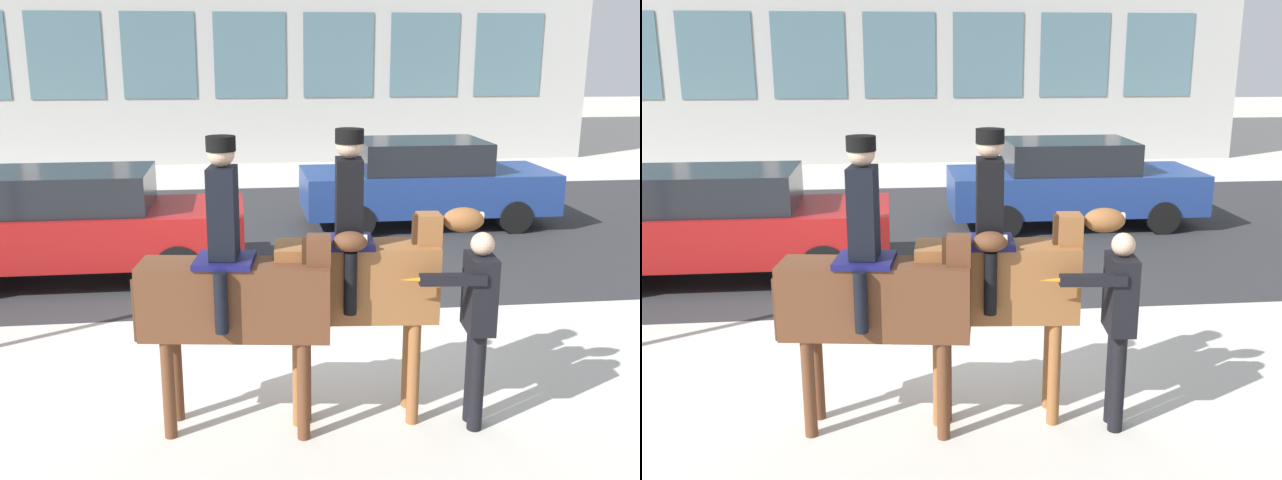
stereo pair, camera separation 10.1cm
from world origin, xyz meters
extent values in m
plane|color=beige|center=(0.00, 0.00, 0.00)|extent=(80.00, 80.00, 0.00)
cube|color=#2D2D30|center=(0.00, 4.75, 0.00)|extent=(20.03, 8.50, 0.01)
cube|color=slate|center=(-5.04, 12.83, 3.06)|extent=(2.01, 0.02, 2.34)
cube|color=slate|center=(-2.52, 12.83, 3.06)|extent=(2.01, 0.02, 2.34)
cube|color=slate|center=(0.00, 12.83, 3.06)|extent=(2.01, 0.02, 2.34)
cube|color=slate|center=(2.52, 12.83, 3.06)|extent=(2.01, 0.02, 2.34)
cube|color=slate|center=(5.04, 12.83, 3.06)|extent=(2.01, 0.02, 2.34)
cube|color=slate|center=(7.55, 12.83, 3.06)|extent=(2.01, 0.02, 2.34)
cube|color=#59331E|center=(-0.51, -2.23, 1.21)|extent=(1.64, 0.66, 0.64)
cylinder|color=#59331E|center=(0.08, -2.16, 0.44)|extent=(0.11, 0.11, 0.89)
cylinder|color=#59331E|center=(0.04, -2.46, 0.44)|extent=(0.11, 0.11, 0.89)
cylinder|color=#59331E|center=(-1.06, -2.00, 0.44)|extent=(0.11, 0.11, 0.89)
cylinder|color=#59331E|center=(-1.10, -2.30, 0.44)|extent=(0.11, 0.11, 0.89)
cube|color=#59331E|center=(0.18, -2.33, 1.53)|extent=(0.23, 0.27, 0.45)
cube|color=#382314|center=(0.06, -2.31, 1.55)|extent=(0.05, 0.08, 0.41)
ellipsoid|color=#59331E|center=(0.44, -2.36, 1.72)|extent=(0.31, 0.24, 0.17)
cube|color=silver|center=(0.52, -2.37, 1.74)|extent=(0.11, 0.06, 0.07)
cylinder|color=#382314|center=(-1.34, -2.11, 1.10)|extent=(0.09, 0.09, 0.55)
cube|color=#14144C|center=(-0.59, -2.22, 1.55)|extent=(0.54, 0.54, 0.05)
cube|color=black|center=(-0.59, -2.22, 1.95)|extent=(0.26, 0.35, 0.75)
sphere|color=#D1A889|center=(-0.59, -2.22, 2.44)|extent=(0.22, 0.22, 0.22)
cylinder|color=black|center=(-0.59, -2.22, 2.52)|extent=(0.24, 0.24, 0.12)
cylinder|color=black|center=(-0.55, -1.95, 1.27)|extent=(0.11, 0.11, 0.51)
cylinder|color=black|center=(-0.63, -2.49, 1.27)|extent=(0.11, 0.11, 0.51)
cube|color=brown|center=(0.53, -2.11, 1.29)|extent=(1.44, 0.56, 0.67)
cylinder|color=brown|center=(1.05, -2.00, 0.48)|extent=(0.11, 0.11, 0.96)
cylinder|color=brown|center=(1.02, -2.31, 0.48)|extent=(0.11, 0.11, 0.96)
cylinder|color=brown|center=(0.04, -1.92, 0.48)|extent=(0.11, 0.11, 0.96)
cylinder|color=brown|center=(0.02, -2.22, 0.48)|extent=(0.11, 0.11, 0.96)
cube|color=brown|center=(1.15, -2.16, 1.64)|extent=(0.22, 0.26, 0.49)
cube|color=#382314|center=(1.03, -2.15, 1.66)|extent=(0.05, 0.08, 0.44)
ellipsoid|color=brown|center=(1.44, -2.19, 1.83)|extent=(0.37, 0.23, 0.21)
cube|color=silver|center=(1.55, -2.20, 1.85)|extent=(0.13, 0.06, 0.09)
cylinder|color=#382314|center=(-0.21, -2.05, 1.18)|extent=(0.09, 0.09, 0.55)
cube|color=#14144C|center=(0.46, -2.11, 1.64)|extent=(0.46, 0.51, 0.05)
cube|color=black|center=(0.46, -2.11, 2.02)|extent=(0.25, 0.34, 0.69)
sphere|color=#D1A889|center=(0.46, -2.11, 2.47)|extent=(0.22, 0.22, 0.22)
cylinder|color=black|center=(0.46, -2.11, 2.55)|extent=(0.24, 0.24, 0.12)
cylinder|color=black|center=(0.49, -1.84, 1.36)|extent=(0.11, 0.11, 0.53)
cylinder|color=black|center=(0.44, -2.38, 1.36)|extent=(0.11, 0.11, 0.53)
cylinder|color=black|center=(1.54, -2.48, 0.45)|extent=(0.13, 0.13, 0.91)
cylinder|color=black|center=(1.56, -2.32, 0.45)|extent=(0.13, 0.13, 0.91)
cube|color=black|center=(1.55, -2.40, 1.24)|extent=(0.25, 0.42, 0.66)
sphere|color=#D1A889|center=(1.55, -2.40, 1.67)|extent=(0.20, 0.20, 0.20)
cube|color=black|center=(1.26, -2.56, 1.42)|extent=(0.56, 0.14, 0.09)
cone|color=orange|center=(0.91, -2.53, 1.42)|extent=(0.18, 0.06, 0.04)
cube|color=maroon|center=(-2.76, 2.28, 0.70)|extent=(4.74, 1.72, 0.71)
cube|color=black|center=(-2.88, 2.28, 1.33)|extent=(2.37, 1.51, 0.55)
cylinder|color=black|center=(-1.29, 1.49, 0.34)|extent=(0.69, 0.21, 0.69)
cylinder|color=black|center=(-1.29, 3.07, 0.34)|extent=(0.69, 0.21, 0.69)
cube|color=navy|center=(3.07, 4.99, 0.67)|extent=(4.65, 1.86, 0.74)
cube|color=black|center=(2.96, 4.99, 1.32)|extent=(2.32, 1.63, 0.57)
cylinder|color=black|center=(4.51, 4.14, 0.30)|extent=(0.60, 0.22, 0.60)
cylinder|color=black|center=(4.51, 5.85, 0.30)|extent=(0.60, 0.22, 0.60)
cylinder|color=black|center=(1.63, 4.14, 0.30)|extent=(0.60, 0.22, 0.60)
cylinder|color=black|center=(1.63, 5.85, 0.30)|extent=(0.60, 0.22, 0.60)
camera|label=1|loc=(-0.47, -7.93, 3.24)|focal=40.00mm
camera|label=2|loc=(-0.37, -7.94, 3.24)|focal=40.00mm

